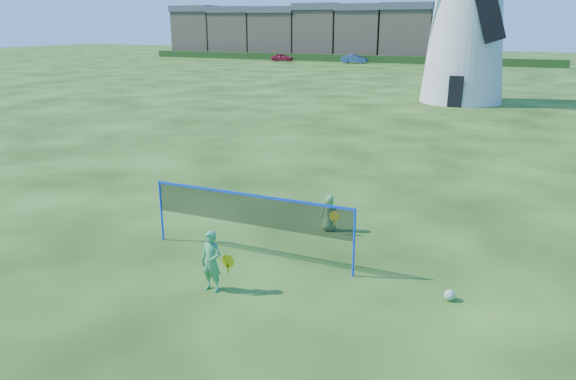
{
  "coord_description": "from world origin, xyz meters",
  "views": [
    {
      "loc": [
        5.15,
        -10.49,
        5.22
      ],
      "look_at": [
        0.2,
        0.5,
        1.5
      ],
      "focal_mm": 33.57,
      "sensor_mm": 36.0,
      "label": 1
    }
  ],
  "objects_px": {
    "player_girl": "(212,261)",
    "car_right": "(354,59)",
    "player_boy": "(329,213)",
    "play_ball": "(450,295)",
    "windmill": "(468,15)",
    "badminton_net": "(250,211)",
    "car_left": "(282,57)"
  },
  "relations": [
    {
      "from": "player_girl",
      "to": "play_ball",
      "type": "bearing_deg",
      "value": 23.54
    },
    {
      "from": "windmill",
      "to": "play_ball",
      "type": "distance_m",
      "value": 30.22
    },
    {
      "from": "player_boy",
      "to": "play_ball",
      "type": "distance_m",
      "value": 4.33
    },
    {
      "from": "play_ball",
      "to": "car_left",
      "type": "distance_m",
      "value": 72.05
    },
    {
      "from": "windmill",
      "to": "badminton_net",
      "type": "height_order",
      "value": "windmill"
    },
    {
      "from": "player_girl",
      "to": "windmill",
      "type": "bearing_deg",
      "value": 92.65
    },
    {
      "from": "badminton_net",
      "to": "play_ball",
      "type": "xyz_separation_m",
      "value": [
        4.57,
        -0.24,
        -1.03
      ]
    },
    {
      "from": "car_left",
      "to": "player_girl",
      "type": "bearing_deg",
      "value": -170.41
    },
    {
      "from": "player_boy",
      "to": "car_right",
      "type": "bearing_deg",
      "value": -94.01
    },
    {
      "from": "car_right",
      "to": "car_left",
      "type": "bearing_deg",
      "value": 89.89
    },
    {
      "from": "play_ball",
      "to": "car_left",
      "type": "bearing_deg",
      "value": 117.45
    },
    {
      "from": "badminton_net",
      "to": "player_boy",
      "type": "relative_size",
      "value": 5.23
    },
    {
      "from": "badminton_net",
      "to": "play_ball",
      "type": "distance_m",
      "value": 4.69
    },
    {
      "from": "player_boy",
      "to": "play_ball",
      "type": "relative_size",
      "value": 4.39
    },
    {
      "from": "badminton_net",
      "to": "player_boy",
      "type": "xyz_separation_m",
      "value": [
        1.1,
        2.34,
        -0.66
      ]
    },
    {
      "from": "car_right",
      "to": "player_boy",
      "type": "bearing_deg",
      "value": -164.66
    },
    {
      "from": "windmill",
      "to": "player_girl",
      "type": "bearing_deg",
      "value": -91.7
    },
    {
      "from": "play_ball",
      "to": "car_left",
      "type": "height_order",
      "value": "car_left"
    },
    {
      "from": "player_girl",
      "to": "player_boy",
      "type": "xyz_separation_m",
      "value": [
        1.02,
        4.13,
        -0.16
      ]
    },
    {
      "from": "play_ball",
      "to": "car_left",
      "type": "relative_size",
      "value": 0.07
    },
    {
      "from": "play_ball",
      "to": "car_right",
      "type": "height_order",
      "value": "car_right"
    },
    {
      "from": "windmill",
      "to": "badminton_net",
      "type": "distance_m",
      "value": 29.61
    },
    {
      "from": "badminton_net",
      "to": "car_left",
      "type": "xyz_separation_m",
      "value": [
        -28.65,
        63.7,
        -0.58
      ]
    },
    {
      "from": "windmill",
      "to": "badminton_net",
      "type": "relative_size",
      "value": 3.44
    },
    {
      "from": "car_right",
      "to": "player_girl",
      "type": "bearing_deg",
      "value": -166.49
    },
    {
      "from": "badminton_net",
      "to": "player_girl",
      "type": "relative_size",
      "value": 3.94
    },
    {
      "from": "windmill",
      "to": "player_boy",
      "type": "xyz_separation_m",
      "value": [
        0.1,
        -26.89,
        -5.35
      ]
    },
    {
      "from": "player_girl",
      "to": "car_right",
      "type": "relative_size",
      "value": 0.36
    },
    {
      "from": "car_left",
      "to": "badminton_net",
      "type": "bearing_deg",
      "value": -169.87
    },
    {
      "from": "windmill",
      "to": "player_girl",
      "type": "xyz_separation_m",
      "value": [
        -0.92,
        -31.02,
        -5.19
      ]
    },
    {
      "from": "windmill",
      "to": "play_ball",
      "type": "relative_size",
      "value": 79.03
    },
    {
      "from": "badminton_net",
      "to": "car_left",
      "type": "height_order",
      "value": "badminton_net"
    }
  ]
}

